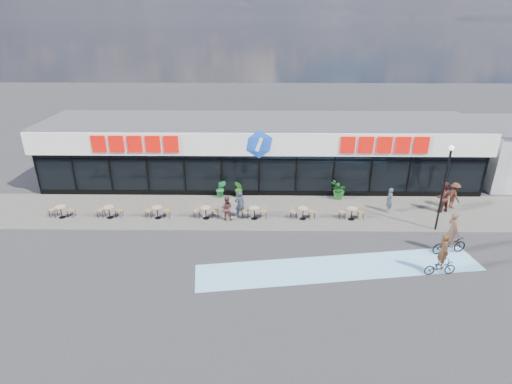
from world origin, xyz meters
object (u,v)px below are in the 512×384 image
(potted_plant_mid, at_px, (239,189))
(cyclist_a, at_px, (441,261))
(bistro_set_0, at_px, (62,210))
(pedestrian_c, at_px, (443,197))
(potted_plant_right, at_px, (339,190))
(lamp_post, at_px, (445,181))
(pedestrian_b, at_px, (454,195))
(pedestrian_a, at_px, (389,200))
(cyclist_b, at_px, (450,240))
(patron_right, at_px, (227,208))
(potted_plant_left, at_px, (221,189))
(patron_left, at_px, (240,204))

(potted_plant_mid, relative_size, cyclist_a, 0.54)
(bistro_set_0, height_order, pedestrian_c, pedestrian_c)
(pedestrian_c, bearing_deg, potted_plant_right, -37.47)
(lamp_post, distance_m, cyclist_a, 5.09)
(lamp_post, bearing_deg, pedestrian_b, 53.13)
(potted_plant_mid, bearing_deg, lamp_post, -20.89)
(pedestrian_a, bearing_deg, potted_plant_mid, -107.97)
(lamp_post, height_order, pedestrian_a, lamp_post)
(pedestrian_c, height_order, cyclist_a, cyclist_a)
(cyclist_b, bearing_deg, potted_plant_mid, 148.95)
(patron_right, distance_m, pedestrian_a, 10.05)
(potted_plant_right, height_order, cyclist_b, cyclist_b)
(potted_plant_mid, bearing_deg, cyclist_a, -40.96)
(bistro_set_0, relative_size, patron_right, 1.02)
(potted_plant_left, bearing_deg, patron_right, -78.86)
(lamp_post, relative_size, potted_plant_left, 4.00)
(potted_plant_mid, relative_size, pedestrian_b, 0.69)
(lamp_post, bearing_deg, patron_right, 175.03)
(bistro_set_0, distance_m, potted_plant_left, 9.87)
(potted_plant_right, bearing_deg, pedestrian_c, -16.57)
(lamp_post, relative_size, patron_right, 3.32)
(pedestrian_a, bearing_deg, lamp_post, 37.59)
(bistro_set_0, bearing_deg, pedestrian_c, 2.69)
(bistro_set_0, xyz_separation_m, pedestrian_a, (20.01, 0.98, 0.33))
(potted_plant_mid, height_order, pedestrian_b, pedestrian_b)
(pedestrian_a, bearing_deg, pedestrian_b, 93.78)
(bistro_set_0, xyz_separation_m, potted_plant_left, (9.38, 3.06, 0.17))
(cyclist_b, bearing_deg, patron_left, 160.99)
(potted_plant_mid, distance_m, patron_left, 2.98)
(potted_plant_right, relative_size, cyclist_a, 0.58)
(patron_right, xyz_separation_m, cyclist_a, (10.53, -5.32, -0.09))
(cyclist_b, bearing_deg, potted_plant_right, 124.84)
(cyclist_b, bearing_deg, lamp_post, 83.19)
(potted_plant_left, relative_size, cyclist_b, 0.54)
(bistro_set_0, relative_size, pedestrian_b, 0.91)
(potted_plant_mid, height_order, pedestrian_c, pedestrian_c)
(potted_plant_left, distance_m, pedestrian_a, 10.83)
(patron_right, height_order, pedestrian_b, pedestrian_b)
(pedestrian_a, relative_size, cyclist_a, 0.73)
(potted_plant_mid, relative_size, patron_left, 0.70)
(lamp_post, bearing_deg, bistro_set_0, 176.71)
(lamp_post, bearing_deg, cyclist_b, -96.81)
(patron_left, xyz_separation_m, cyclist_a, (9.77, -5.70, -0.17))
(cyclist_a, bearing_deg, pedestrian_c, 67.56)
(cyclist_a, height_order, cyclist_b, cyclist_b)
(potted_plant_left, bearing_deg, potted_plant_right, -1.22)
(lamp_post, relative_size, potted_plant_right, 4.02)
(lamp_post, bearing_deg, potted_plant_mid, 159.11)
(bistro_set_0, xyz_separation_m, patron_right, (10.03, -0.22, 0.30))
(potted_plant_mid, relative_size, potted_plant_right, 0.94)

